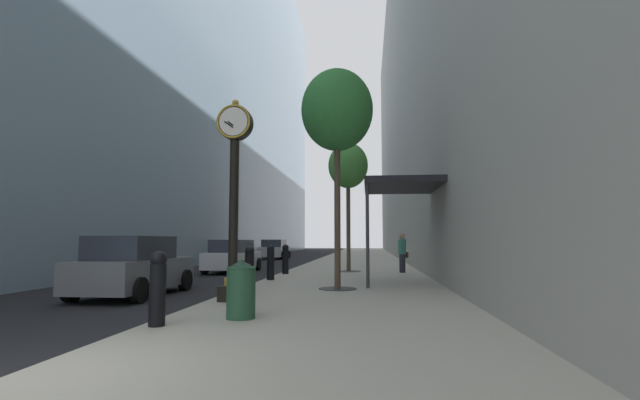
# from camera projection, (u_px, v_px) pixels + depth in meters

# --- Properties ---
(ground_plane) EXTENTS (110.00, 110.00, 0.00)m
(ground_plane) POSITION_uv_depth(u_px,v_px,m) (314.00, 263.00, 31.39)
(ground_plane) COLOR black
(ground_plane) RESTS_ON ground
(sidewalk_right) EXTENTS (6.07, 80.00, 0.14)m
(sidewalk_right) POSITION_uv_depth(u_px,v_px,m) (359.00, 260.00, 34.05)
(sidewalk_right) COLOR #ADA593
(sidewalk_right) RESTS_ON ground
(building_block_left) EXTENTS (9.00, 80.00, 36.12)m
(building_block_left) POSITION_uv_depth(u_px,v_px,m) (183.00, 37.00, 37.11)
(building_block_left) COLOR #849EB2
(building_block_left) RESTS_ON ground
(building_block_right) EXTENTS (9.00, 80.00, 28.60)m
(building_block_right) POSITION_uv_depth(u_px,v_px,m) (457.00, 71.00, 34.51)
(building_block_right) COLOR gray
(building_block_right) RESTS_ON ground
(street_clock) EXTENTS (0.84, 0.55, 4.78)m
(street_clock) POSITION_uv_depth(u_px,v_px,m) (234.00, 188.00, 10.80)
(street_clock) COLOR black
(street_clock) RESTS_ON sidewalk_right
(bollard_nearest) EXTENTS (0.28, 0.28, 1.23)m
(bollard_nearest) POSITION_uv_depth(u_px,v_px,m) (158.00, 286.00, 7.52)
(bollard_nearest) COLOR black
(bollard_nearest) RESTS_ON sidewalk_right
(bollard_third) EXTENTS (0.28, 0.28, 1.23)m
(bollard_third) POSITION_uv_depth(u_px,v_px,m) (249.00, 266.00, 13.31)
(bollard_third) COLOR black
(bollard_third) RESTS_ON sidewalk_right
(bollard_fourth) EXTENTS (0.28, 0.28, 1.23)m
(bollard_fourth) POSITION_uv_depth(u_px,v_px,m) (271.00, 262.00, 16.20)
(bollard_fourth) COLOR black
(bollard_fourth) RESTS_ON sidewalk_right
(bollard_fifth) EXTENTS (0.28, 0.28, 1.23)m
(bollard_fifth) POSITION_uv_depth(u_px,v_px,m) (285.00, 258.00, 19.09)
(bollard_fifth) COLOR black
(bollard_fifth) RESTS_ON sidewalk_right
(street_tree_near) EXTENTS (2.13, 2.13, 6.49)m
(street_tree_near) POSITION_uv_depth(u_px,v_px,m) (337.00, 112.00, 13.57)
(street_tree_near) COLOR #333335
(street_tree_near) RESTS_ON sidewalk_right
(street_tree_mid_near) EXTENTS (1.81, 1.81, 5.85)m
(street_tree_mid_near) POSITION_uv_depth(u_px,v_px,m) (348.00, 167.00, 20.83)
(street_tree_mid_near) COLOR #333335
(street_tree_mid_near) RESTS_ON sidewalk_right
(trash_bin) EXTENTS (0.53, 0.53, 1.05)m
(trash_bin) POSITION_uv_depth(u_px,v_px,m) (241.00, 288.00, 8.24)
(trash_bin) COLOR #234C33
(trash_bin) RESTS_ON sidewalk_right
(pedestrian_walking) EXTENTS (0.52, 0.50, 1.68)m
(pedestrian_walking) POSITION_uv_depth(u_px,v_px,m) (402.00, 252.00, 19.82)
(pedestrian_walking) COLOR #23232D
(pedestrian_walking) RESTS_ON sidewalk_right
(storefront_awning) EXTENTS (2.40, 3.60, 3.30)m
(storefront_awning) POSITION_uv_depth(u_px,v_px,m) (400.00, 187.00, 15.09)
(storefront_awning) COLOR black
(storefront_awning) RESTS_ON sidewalk_right
(car_grey_near) EXTENTS (1.99, 4.20, 1.65)m
(car_grey_near) POSITION_uv_depth(u_px,v_px,m) (134.00, 267.00, 12.66)
(car_grey_near) COLOR slate
(car_grey_near) RESTS_ON ground
(car_white_mid) EXTENTS (1.93, 4.45, 1.56)m
(car_white_mid) POSITION_uv_depth(u_px,v_px,m) (233.00, 256.00, 21.95)
(car_white_mid) COLOR silver
(car_white_mid) RESTS_ON ground
(car_silver_far) EXTENTS (2.08, 4.19, 1.59)m
(car_silver_far) POSITION_uv_depth(u_px,v_px,m) (274.00, 249.00, 37.51)
(car_silver_far) COLOR #B7BABF
(car_silver_far) RESTS_ON ground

